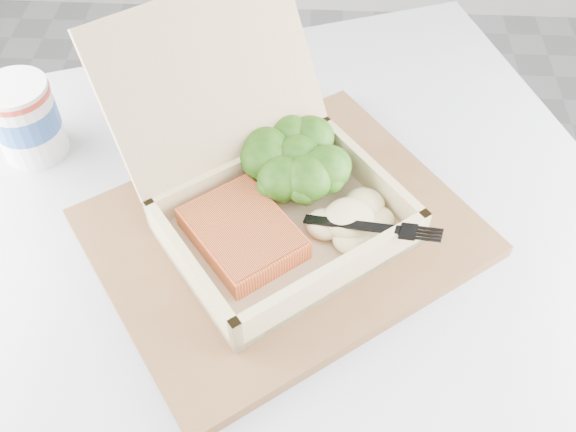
# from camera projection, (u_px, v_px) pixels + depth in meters

# --- Properties ---
(cafe_table) EXTENTS (0.97, 0.97, 0.71)m
(cafe_table) POSITION_uv_depth(u_px,v_px,m) (294.00, 329.00, 0.83)
(cafe_table) COLOR black
(cafe_table) RESTS_ON floor
(serving_tray) EXTENTS (0.48, 0.47, 0.02)m
(serving_tray) POSITION_uv_depth(u_px,v_px,m) (283.00, 233.00, 0.69)
(serving_tray) COLOR brown
(serving_tray) RESTS_ON cafe_table
(takeout_container) EXTENTS (0.35, 0.36, 0.20)m
(takeout_container) POSITION_uv_depth(u_px,v_px,m) (261.00, 177.00, 0.66)
(takeout_container) COLOR tan
(takeout_container) RESTS_ON serving_tray
(salmon_fillet) EXTENTS (0.14, 0.15, 0.02)m
(salmon_fillet) POSITION_uv_depth(u_px,v_px,m) (242.00, 233.00, 0.65)
(salmon_fillet) COLOR #EE582E
(salmon_fillet) RESTS_ON takeout_container
(broccoli_pile) EXTENTS (0.12, 0.12, 0.04)m
(broccoli_pile) POSITION_uv_depth(u_px,v_px,m) (297.00, 164.00, 0.70)
(broccoli_pile) COLOR #356B17
(broccoli_pile) RESTS_ON takeout_container
(mashed_potatoes) EXTENTS (0.09, 0.08, 0.03)m
(mashed_potatoes) POSITION_uv_depth(u_px,v_px,m) (349.00, 219.00, 0.66)
(mashed_potatoes) COLOR beige
(mashed_potatoes) RESTS_ON takeout_container
(plastic_fork) EXTENTS (0.14, 0.05, 0.02)m
(plastic_fork) POSITION_uv_depth(u_px,v_px,m) (334.00, 220.00, 0.64)
(plastic_fork) COLOR black
(plastic_fork) RESTS_ON mashed_potatoes
(paper_cup) EXTENTS (0.08, 0.08, 0.10)m
(paper_cup) POSITION_uv_depth(u_px,v_px,m) (25.00, 117.00, 0.74)
(paper_cup) COLOR white
(paper_cup) RESTS_ON cafe_table
(receipt) EXTENTS (0.10, 0.16, 0.00)m
(receipt) POSITION_uv_depth(u_px,v_px,m) (231.00, 120.00, 0.81)
(receipt) COLOR white
(receipt) RESTS_ON cafe_table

